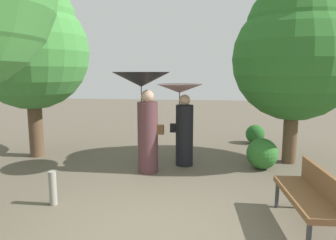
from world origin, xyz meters
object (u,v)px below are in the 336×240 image
tree_near_right (295,50)px  person_right (182,112)px  path_marker_post (53,188)px  person_left (144,102)px  park_bench (311,193)px  tree_near_left (30,43)px

tree_near_right → person_right: bearing=-167.8°
person_right → tree_near_right: bearing=-74.9°
person_right → path_marker_post: (-1.86, -2.48, -0.94)m
person_right → path_marker_post: bearing=146.2°
person_right → tree_near_right: 2.92m
person_left → park_bench: 3.63m
tree_near_right → path_marker_post: (-4.36, -3.02, -2.35)m
tree_near_right → tree_near_left: bearing=-177.6°
person_left → path_marker_post: 2.51m
person_left → tree_near_right: (3.25, 1.14, 1.12)m
person_right → tree_near_right: size_ratio=0.44×
park_bench → path_marker_post: 3.88m
person_right → tree_near_left: size_ratio=0.42×
tree_near_right → path_marker_post: bearing=-145.3°
person_left → tree_near_left: (-2.99, 0.88, 1.32)m
person_right → tree_near_left: tree_near_left is taller
person_left → person_right: size_ratio=1.15×
person_left → path_marker_post: size_ratio=3.81×
park_bench → tree_near_left: (-5.75, 3.03, 2.32)m
person_left → tree_near_right: 3.62m
path_marker_post → park_bench: bearing=-3.9°
person_right → park_bench: 3.48m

